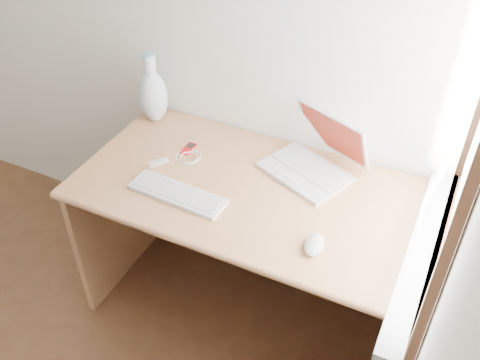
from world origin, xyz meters
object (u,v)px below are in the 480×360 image
at_px(external_keyboard, 177,194).
at_px(laptop, 309,157).
at_px(desk, 264,217).
at_px(vase, 153,95).

bearing_deg(external_keyboard, laptop, 47.28).
relative_size(desk, external_keyboard, 3.62).
height_order(desk, external_keyboard, external_keyboard).
xyz_separation_m(external_keyboard, vase, (-0.37, 0.43, 0.13)).
distance_m(desk, laptop, 0.34).
bearing_deg(laptop, desk, -111.53).
bearing_deg(desk, vase, 165.12).
height_order(desk, vase, vase).
bearing_deg(vase, laptop, -2.38).
xyz_separation_m(desk, external_keyboard, (-0.27, -0.26, 0.23)).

